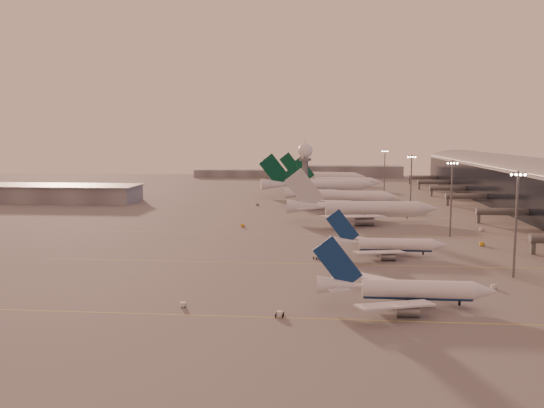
{
  "coord_description": "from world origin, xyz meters",
  "views": [
    {
      "loc": [
        13.88,
        -136.26,
        32.95
      ],
      "look_at": [
        -5.63,
        74.16,
        7.85
      ],
      "focal_mm": 38.0,
      "sensor_mm": 36.0,
      "label": 1
    }
  ],
  "objects": [
    {
      "name": "gsv_tug_mid",
      "position": [
        11.85,
        15.74,
        0.47
      ],
      "size": [
        3.61,
        3.61,
        0.91
      ],
      "color": "silver",
      "rests_on": "ground"
    },
    {
      "name": "greentail_d",
      "position": [
        12.14,
        260.83,
        3.83
      ],
      "size": [
        59.45,
        47.67,
        21.7
      ],
      "color": "silver",
      "rests_on": "ground"
    },
    {
      "name": "gsv_truck_d",
      "position": [
        -17.78,
        132.55,
        1.05
      ],
      "size": [
        3.72,
        5.39,
        2.06
      ],
      "color": "slate",
      "rests_on": "ground"
    },
    {
      "name": "gsv_tug_hangar",
      "position": [
        42.4,
        156.1,
        0.58
      ],
      "size": [
        4.59,
        4.07,
        1.12
      ],
      "color": "slate",
      "rests_on": "ground"
    },
    {
      "name": "mast_a",
      "position": [
        58.0,
        0.0,
        13.74
      ],
      "size": [
        3.6,
        0.56,
        25.0
      ],
      "color": "#5C5F64",
      "rests_on": "ground"
    },
    {
      "name": "gsv_tug_far",
      "position": [
        21.94,
        102.97,
        0.49
      ],
      "size": [
        2.45,
        3.58,
        0.95
      ],
      "color": "silver",
      "rests_on": "ground"
    },
    {
      "name": "mast_b",
      "position": [
        55.0,
        55.0,
        13.74
      ],
      "size": [
        3.6,
        0.56,
        25.0
      ],
      "color": "#5C5F64",
      "rests_on": "ground"
    },
    {
      "name": "narrowbody_mid",
      "position": [
        31.08,
        22.15,
        2.61
      ],
      "size": [
        32.97,
        26.33,
        12.88
      ],
      "color": "silver",
      "rests_on": "ground"
    },
    {
      "name": "gsv_truck_b",
      "position": [
        61.49,
        39.04,
        1.25
      ],
      "size": [
        6.15,
        2.49,
        2.45
      ],
      "color": "gold",
      "rests_on": "ground"
    },
    {
      "name": "hangar",
      "position": [
        -120.0,
        140.0,
        4.32
      ],
      "size": [
        82.0,
        27.0,
        8.5
      ],
      "color": "slate",
      "rests_on": "ground"
    },
    {
      "name": "greentail_c",
      "position": [
        20.97,
        219.19,
        3.57
      ],
      "size": [
        55.72,
        44.83,
        20.24
      ],
      "color": "silver",
      "rests_on": "ground"
    },
    {
      "name": "widebody_white",
      "position": [
        28.27,
        86.48,
        3.59
      ],
      "size": [
        58.91,
        47.07,
        20.71
      ],
      "color": "silver",
      "rests_on": "ground"
    },
    {
      "name": "narrowbody_near",
      "position": [
        29.47,
        -25.68,
        2.77
      ],
      "size": [
        34.98,
        27.95,
        13.67
      ],
      "color": "silver",
      "rests_on": "ground"
    },
    {
      "name": "gsv_truck_c",
      "position": [
        -15.46,
        68.43,
        1.14
      ],
      "size": [
        5.8,
        4.4,
        2.23
      ],
      "color": "gold",
      "rests_on": "ground"
    },
    {
      "name": "gsv_tug_near",
      "position": [
        5.86,
        -34.63,
        0.51
      ],
      "size": [
        2.23,
        3.55,
        0.99
      ],
      "color": "silver",
      "rests_on": "ground"
    },
    {
      "name": "mast_d",
      "position": [
        48.0,
        200.0,
        13.74
      ],
      "size": [
        3.6,
        0.56,
        25.0
      ],
      "color": "#5C5F64",
      "rests_on": "ground"
    },
    {
      "name": "radar_tower",
      "position": [
        5.0,
        120.0,
        20.95
      ],
      "size": [
        6.4,
        6.4,
        31.1
      ],
      "color": "#5C5F64",
      "rests_on": "ground"
    },
    {
      "name": "distant_horizon",
      "position": [
        2.62,
        325.14,
        3.89
      ],
      "size": [
        165.0,
        37.5,
        9.0
      ],
      "color": "slate",
      "rests_on": "ground"
    },
    {
      "name": "ground",
      "position": [
        0.0,
        0.0,
        0.0
      ],
      "size": [
        700.0,
        700.0,
        0.0
      ],
      "primitive_type": "plane",
      "color": "#595657",
      "rests_on": "ground"
    },
    {
      "name": "gsv_catering_b",
      "position": [
        68.43,
        67.03,
        2.29
      ],
      "size": [
        6.03,
        3.8,
        4.58
      ],
      "color": "silver",
      "rests_on": "ground"
    },
    {
      "name": "mast_c",
      "position": [
        50.0,
        110.0,
        13.74
      ],
      "size": [
        3.6,
        0.56,
        25.0
      ],
      "color": "#5C5F64",
      "rests_on": "ground"
    },
    {
      "name": "gsv_truck_a",
      "position": [
        -12.89,
        -30.21,
        1.0
      ],
      "size": [
        5.15,
        3.51,
        1.96
      ],
      "color": "silver",
      "rests_on": "ground"
    },
    {
      "name": "gsv_catering_a",
      "position": [
        50.6,
        -10.84,
        1.78
      ],
      "size": [
        4.5,
        2.37,
        3.57
      ],
      "color": "silver",
      "rests_on": "ground"
    },
    {
      "name": "greentail_a",
      "position": [
        21.44,
        135.1,
        3.46
      ],
      "size": [
        53.87,
        43.28,
        19.6
      ],
      "color": "silver",
      "rests_on": "ground"
    },
    {
      "name": "taxiway_markings",
      "position": [
        30.0,
        56.0,
        0.01
      ],
      "size": [
        180.0,
        185.25,
        0.02
      ],
      "color": "gold",
      "rests_on": "ground"
    },
    {
      "name": "greentail_b",
      "position": [
        10.38,
        181.5,
        4.17
      ],
      "size": [
        63.97,
        51.08,
        23.62
      ],
      "color": "silver",
      "rests_on": "ground"
    }
  ]
}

